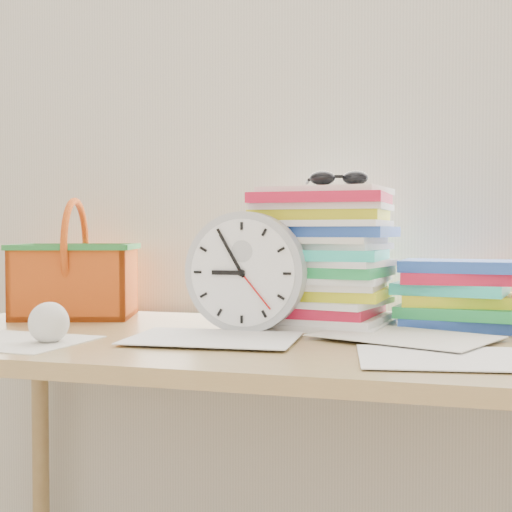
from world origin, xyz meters
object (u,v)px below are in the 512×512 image
(paper_stack, at_px, (321,257))
(desk, at_px, (242,374))
(clock, at_px, (246,272))
(basket, at_px, (75,259))
(book_stack, at_px, (458,294))

(paper_stack, bearing_deg, desk, -123.13)
(desk, xyz_separation_m, clock, (-0.01, 0.06, 0.20))
(paper_stack, distance_m, basket, 0.60)
(basket, bearing_deg, paper_stack, -17.54)
(paper_stack, xyz_separation_m, book_stack, (0.29, 0.05, -0.08))
(clock, bearing_deg, desk, -81.48)
(clock, distance_m, basket, 0.49)
(book_stack, distance_m, basket, 0.90)
(paper_stack, bearing_deg, book_stack, 9.59)
(desk, height_order, paper_stack, paper_stack)
(desk, xyz_separation_m, book_stack, (0.41, 0.24, 0.15))
(desk, relative_size, clock, 5.63)
(paper_stack, xyz_separation_m, basket, (-0.60, 0.00, -0.01))
(clock, xyz_separation_m, basket, (-0.47, 0.14, 0.02))
(paper_stack, height_order, book_stack, paper_stack)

